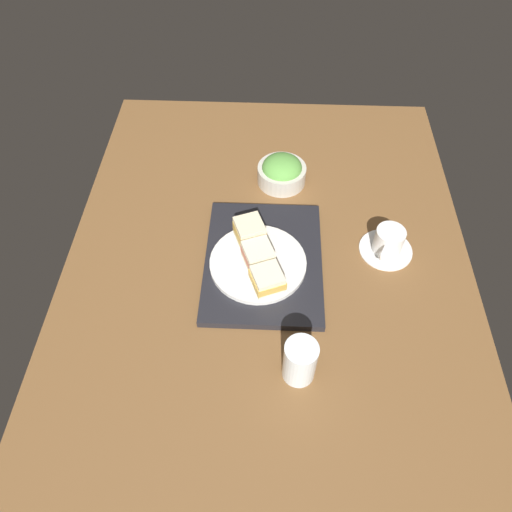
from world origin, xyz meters
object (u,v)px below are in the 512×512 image
Objects in this scene: drinking_glass at (299,361)px; coffee_cup at (387,243)px; sandwich_plate at (257,263)px; sandwich_near at (249,231)px; sandwich_far at (266,279)px; sandwich_middle at (257,255)px; salad_bowl at (281,171)px.

coffee_cup is at bearing 146.42° from drinking_glass.
sandwich_plate is 2.13× the size of drinking_glass.
drinking_glass reaches higher than coffee_cup.
sandwich_near is 14.48cm from sandwich_far.
salad_bowl is (-31.39, 5.40, -2.16)cm from sandwich_middle.
sandwich_near is 34.26cm from coffee_cup.
sandwich_near is (-6.85, -2.34, 3.54)cm from sandwich_plate.
sandwich_middle is 7.24cm from sandwich_far.
drinking_glass is at bearing -33.58° from coffee_cup.
sandwich_far is (6.85, 2.34, -0.12)cm from sandwich_middle.
sandwich_middle reaches higher than sandwich_far.
salad_bowl is 35.79cm from coffee_cup.
drinking_glass is at bearing 3.98° from salad_bowl.
sandwich_plate is 31.87cm from salad_bowl.
sandwich_plate is at bearing -160.38° from drinking_glass.
sandwich_plate is 1.75× the size of coffee_cup.
sandwich_far is 38.41cm from salad_bowl.
drinking_glass is (33.31, 11.77, -0.73)cm from sandwich_near.
coffee_cup is at bearing 47.46° from salad_bowl.
sandwich_plate is 2.71× the size of sandwich_near.
sandwich_middle is at bearing -9.77° from salad_bowl.
drinking_glass reaches higher than sandwich_far.
sandwich_far is at bearing 18.90° from sandwich_near.
sandwich_plate is 28.23cm from drinking_glass.
sandwich_middle is (-0.00, -0.00, 3.17)cm from sandwich_plate.
drinking_glass reaches higher than sandwich_middle.
sandwich_far is (13.70, 4.69, -0.49)cm from sandwich_near.
sandwich_near reaches higher than sandwich_plate.
sandwich_far reaches higher than sandwich_plate.
sandwich_far is 32.71cm from coffee_cup.
sandwich_far is 0.81× the size of drinking_glass.
drinking_glass reaches higher than sandwich_plate.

